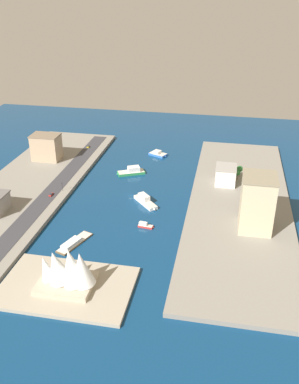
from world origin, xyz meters
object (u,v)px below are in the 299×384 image
taxi_yellow_cab (88,147)px  opera_landmark (68,270)px  traffic_light_waterfront (62,185)px  office_block_beige (257,203)px  ferry_white_commuter (145,201)px  pickup_red (51,194)px  hotel_broad_white (226,175)px  ferry_green_doubledeck (132,171)px  tugboat_red (145,225)px  apartment_midrise_tan (46,147)px  barge_flat_brown (73,243)px  catamaran_blue (158,154)px

taxi_yellow_cab → opera_landmark: opera_landmark is taller
traffic_light_waterfront → opera_landmark: opera_landmark is taller
office_block_beige → ferry_white_commuter: bearing=-17.2°
pickup_red → traffic_light_waterfront: traffic_light_waterfront is taller
ferry_white_commuter → hotel_broad_white: 67.75m
ferry_green_doubledeck → traffic_light_waterfront: bearing=47.4°
hotel_broad_white → traffic_light_waterfront: 123.81m
ferry_green_doubledeck → tugboat_red: bearing=108.9°
apartment_midrise_tan → office_block_beige: (-174.50, 81.78, 6.69)m
tugboat_red → traffic_light_waterfront: traffic_light_waterfront is taller
ferry_white_commuter → pickup_red: (68.76, 6.36, 1.42)m
opera_landmark → office_block_beige: bearing=-141.6°
barge_flat_brown → tugboat_red: (-38.45, -28.13, 0.05)m
apartment_midrise_tan → traffic_light_waterfront: (-35.84, 55.76, -6.88)m
ferry_green_doubledeck → opera_landmark: (-1.34, 147.43, 9.96)m
ferry_white_commuter → taxi_yellow_cab: (73.47, -92.66, 1.43)m
hotel_broad_white → pickup_red: (123.76, 45.19, -6.19)m
pickup_red → barge_flat_brown: bearing=124.5°
office_block_beige → hotel_broad_white: size_ratio=1.94×
ferry_white_commuter → apartment_midrise_tan: 115.77m
tugboat_red → barge_flat_brown: bearing=36.2°
tugboat_red → opera_landmark: bearing=68.8°
apartment_midrise_tan → traffic_light_waterfront: bearing=122.7°
barge_flat_brown → ferry_white_commuter: bearing=-118.4°
tugboat_red → apartment_midrise_tan: bearing=-40.4°
office_block_beige → opera_landmark: (95.10, 75.45, -8.55)m
pickup_red → opera_landmark: opera_landmark is taller
apartment_midrise_tan → office_block_beige: size_ratio=0.67×
traffic_light_waterfront → tugboat_red: bearing=153.9°
hotel_broad_white → pickup_red: size_ratio=3.62×
opera_landmark → catamaran_blue: bearing=-93.8°
barge_flat_brown → tugboat_red: bearing=-143.8°
tugboat_red → ferry_green_doubledeck: bearing=-71.1°
ferry_green_doubledeck → pickup_red: size_ratio=4.62×
taxi_yellow_cab → barge_flat_brown: bearing=105.2°
office_block_beige → taxi_yellow_cab: size_ratio=8.34×
ferry_green_doubledeck → catamaran_blue: ferry_green_doubledeck is taller
opera_landmark → ferry_white_commuter: bearing=-101.3°
ferry_white_commuter → office_block_beige: bearing=162.8°
hotel_broad_white → traffic_light_waterfront: (118.39, 36.12, -2.73)m
barge_flat_brown → catamaran_blue: bearing=-99.3°
office_block_beige → barge_flat_brown: bearing=18.7°
office_block_beige → opera_landmark: 121.69m
barge_flat_brown → traffic_light_waterfront: (31.22, -62.30, 5.94)m
catamaran_blue → traffic_light_waterfront: (56.23, 90.02, 5.62)m
taxi_yellow_cab → traffic_light_waterfront: size_ratio=0.66×
apartment_midrise_tan → ferry_green_doubledeck: bearing=172.8°
apartment_midrise_tan → office_block_beige: office_block_beige is taller
pickup_red → ferry_white_commuter: bearing=-174.7°
barge_flat_brown → taxi_yellow_cab: size_ratio=6.42×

